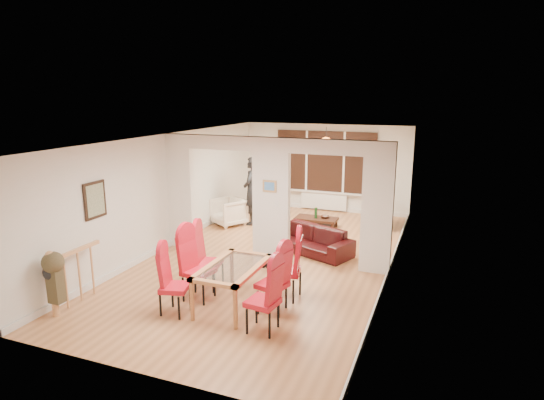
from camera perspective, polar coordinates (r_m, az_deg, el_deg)
The scene contains 24 objects.
floor at distance 9.91m, azimuth -0.09°, elevation -7.26°, with size 5.00×9.00×0.01m, color #BB7A4B.
room_walls at distance 9.53m, azimuth -0.09°, elevation 0.09°, with size 5.00×9.00×2.60m, color silver, non-canonical shape.
divider_wall at distance 9.53m, azimuth -0.09°, elevation 0.09°, with size 5.00×0.18×2.60m, color white.
bay_window_blinds at distance 13.66m, azimuth 6.69°, elevation 4.82°, with size 3.00×0.08×1.80m, color black.
radiator at distance 13.85m, azimuth 6.51°, elevation -0.12°, with size 1.40×0.08×0.50m, color white.
pendant_light at distance 12.41m, azimuth 6.78°, elevation 7.02°, with size 0.36×0.36×0.36m, color orange.
stair_newel at distance 8.35m, azimuth -23.30°, elevation -8.33°, with size 0.40×1.20×1.10m, color tan, non-canonical shape.
wall_poster at distance 8.75m, azimuth -21.34°, elevation 0.00°, with size 0.04×0.52×0.67m, color gray.
pillar_photo at distance 9.38m, azimuth -0.31°, elevation 1.75°, with size 0.30×0.03×0.25m, color #4C8CD8.
dining_table at distance 7.70m, azimuth -4.87°, elevation -10.64°, with size 0.84×1.50×0.70m, color #B57343, non-canonical shape.
dining_chair_la at distance 7.51m, azimuth -12.13°, elevation -10.10°, with size 0.42×0.42×1.06m, color red, non-canonical shape.
dining_chair_lb at distance 7.91m, azimuth -9.23°, elevation -8.26°, with size 0.47×0.47×1.18m, color red, non-canonical shape.
dining_chair_lc at distance 8.35m, azimuth -7.97°, elevation -7.27°, with size 0.45×0.45×1.12m, color red, non-canonical shape.
dining_chair_ra at distance 6.83m, azimuth -1.18°, elevation -12.03°, with size 0.44×0.44×1.09m, color red, non-canonical shape.
dining_chair_rb at distance 7.41m, azimuth 0.02°, elevation -9.99°, with size 0.44×0.44×1.09m, color red, non-canonical shape.
dining_chair_rc at distance 7.87m, azimuth 1.82°, elevation -8.29°, with size 0.46×0.46×1.15m, color red, non-canonical shape.
sofa at distance 10.22m, azimuth 4.78°, elevation -4.96°, with size 1.95×0.76×0.57m, color black.
armchair at distance 12.30m, azimuth -5.47°, elevation -1.49°, with size 0.77×0.80×0.72m, color silver.
person at distance 12.23m, azimuth -2.55°, elevation 1.17°, with size 0.44×0.67×1.84m, color black.
television at distance 12.49m, azimuth 14.07°, elevation -1.87°, with size 0.14×1.06×0.61m, color black.
coffee_table at distance 12.18m, azimuth 5.57°, elevation -2.78°, with size 1.11×0.55×0.25m, color #351B12, non-canonical shape.
bottle at distance 12.05m, azimuth 5.53°, elevation -1.58°, with size 0.08×0.08×0.30m, color #143F19.
bowl at distance 12.13m, azimuth 6.64°, elevation -2.11°, with size 0.23×0.23×0.06m, color #351B12.
shoes at distance 9.43m, azimuth -0.56°, elevation -8.04°, with size 0.22×0.24×0.09m, color black, non-canonical shape.
Camera 1 is at (3.36, -8.66, 3.45)m, focal length 30.00 mm.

